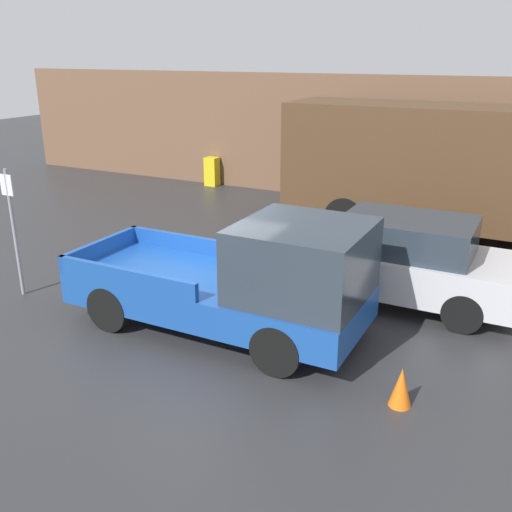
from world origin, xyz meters
TOP-DOWN VIEW (x-y plane):
  - ground_plane at (0.00, 0.00)m, footprint 60.00×60.00m
  - building_wall at (0.00, 10.03)m, footprint 28.00×0.15m
  - pickup_truck at (0.96, 0.12)m, footprint 5.11×2.09m
  - car at (2.90, 2.72)m, footprint 4.30×1.89m
  - delivery_truck at (2.51, 7.11)m, footprint 7.97×2.36m
  - parking_sign at (-3.80, -0.40)m, footprint 0.30×0.07m
  - newspaper_box at (-5.53, 9.70)m, footprint 0.45×0.40m
  - traffic_cone at (3.80, -0.76)m, footprint 0.31×0.31m

SIDE VIEW (x-z plane):
  - ground_plane at x=0.00m, z-range 0.00..0.00m
  - traffic_cone at x=3.80m, z-range 0.00..0.57m
  - newspaper_box at x=-5.53m, z-range 0.00..1.01m
  - car at x=2.90m, z-range 0.01..1.67m
  - pickup_truck at x=0.96m, z-range -0.07..2.02m
  - parking_sign at x=-3.80m, z-range 0.16..2.67m
  - delivery_truck at x=2.51m, z-range 0.14..3.47m
  - building_wall at x=0.00m, z-range 0.00..3.91m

